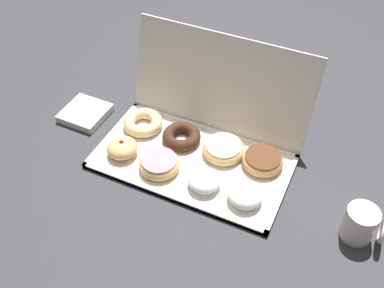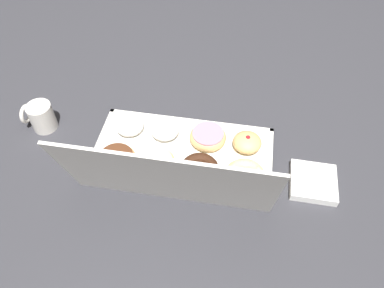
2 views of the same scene
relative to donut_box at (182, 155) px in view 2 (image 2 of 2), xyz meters
name	(u,v)px [view 2 (image 2 of 2)]	position (x,y,z in m)	size (l,w,h in m)	color
ground_plane	(183,156)	(0.00, 0.00, -0.01)	(3.00, 3.00, 0.00)	#333338
donut_box	(182,155)	(0.00, 0.00, 0.00)	(0.54, 0.29, 0.01)	white
box_lid_open	(167,180)	(0.00, 0.19, 0.14)	(0.54, 0.30, 0.01)	white
jelly_filled_donut_0	(247,142)	(-0.19, -0.06, 0.03)	(0.09, 0.09, 0.05)	#E5B770
pink_frosted_donut_1	(208,137)	(-0.07, -0.06, 0.02)	(0.11, 0.11, 0.04)	#E5B770
powdered_filled_donut_2	(165,130)	(0.07, -0.07, 0.03)	(0.09, 0.09, 0.04)	white
powdered_filled_donut_3	(129,125)	(0.18, -0.07, 0.03)	(0.09, 0.09, 0.05)	white
cruller_donut_4	(245,176)	(-0.19, 0.06, 0.02)	(0.12, 0.12, 0.04)	#EACC8C
chocolate_cake_ring_donut_5	(200,169)	(-0.06, 0.06, 0.02)	(0.11, 0.11, 0.03)	#381E11
glazed_ring_donut_6	(155,163)	(0.07, 0.06, 0.02)	(0.12, 0.12, 0.04)	#E5B770
chocolate_frosted_donut_7	(117,160)	(0.18, 0.07, 0.02)	(0.11, 0.11, 0.04)	tan
coffee_mug	(41,116)	(0.46, -0.05, 0.04)	(0.10, 0.08, 0.09)	white
napkin_stack	(313,182)	(-0.39, 0.04, 0.01)	(0.13, 0.13, 0.02)	white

